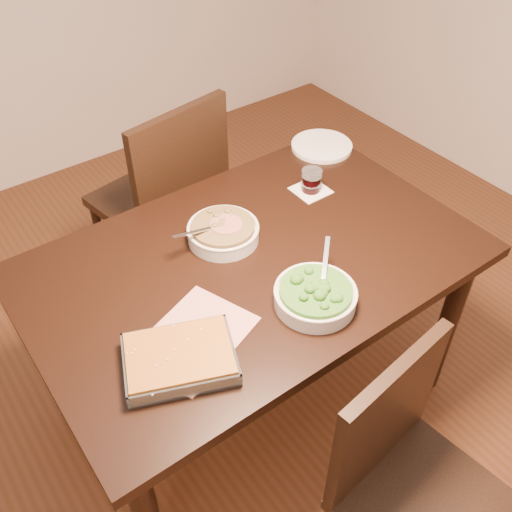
% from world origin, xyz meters
% --- Properties ---
extents(ground, '(4.00, 4.00, 0.00)m').
position_xyz_m(ground, '(0.00, 0.00, 0.00)').
color(ground, '#482814').
rests_on(ground, ground).
extents(table, '(1.40, 0.90, 0.75)m').
position_xyz_m(table, '(0.00, 0.00, 0.65)').
color(table, black).
rests_on(table, ground).
extents(magazine_a, '(0.38, 0.33, 0.01)m').
position_xyz_m(magazine_a, '(-0.32, -0.17, 0.75)').
color(magazine_a, '#AC3331').
rests_on(magazine_a, table).
extents(coaster, '(0.12, 0.12, 0.00)m').
position_xyz_m(coaster, '(0.38, 0.16, 0.75)').
color(coaster, white).
rests_on(coaster, table).
extents(stew_bowl, '(0.26, 0.23, 0.09)m').
position_xyz_m(stew_bowl, '(-0.02, 0.13, 0.78)').
color(stew_bowl, silver).
rests_on(stew_bowl, table).
extents(broccoli_bowl, '(0.24, 0.24, 0.09)m').
position_xyz_m(broccoli_bowl, '(0.03, -0.26, 0.78)').
color(broccoli_bowl, silver).
rests_on(broccoli_bowl, table).
extents(baking_dish, '(0.34, 0.30, 0.05)m').
position_xyz_m(baking_dish, '(-0.40, -0.22, 0.78)').
color(baking_dish, silver).
rests_on(baking_dish, table).
extents(wine_tumbler, '(0.07, 0.07, 0.08)m').
position_xyz_m(wine_tumbler, '(0.38, 0.16, 0.80)').
color(wine_tumbler, black).
rests_on(wine_tumbler, coaster).
extents(dinner_plate, '(0.24, 0.24, 0.02)m').
position_xyz_m(dinner_plate, '(0.60, 0.36, 0.76)').
color(dinner_plate, white).
rests_on(dinner_plate, table).
extents(chair_near, '(0.45, 0.45, 0.87)m').
position_xyz_m(chair_near, '(-0.01, -0.72, 0.48)').
color(chair_near, black).
rests_on(chair_near, ground).
extents(chair_far, '(0.53, 0.53, 0.97)m').
position_xyz_m(chair_far, '(0.07, 0.71, 0.54)').
color(chair_far, black).
rests_on(chair_far, ground).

